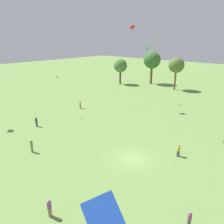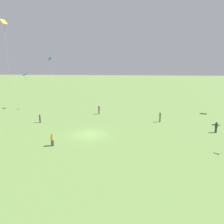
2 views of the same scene
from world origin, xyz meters
TOP-DOWN VIEW (x-y plane):
  - ground_plane at (0.00, 0.00)m, footprint 240.00×240.00m
  - tree_0 at (-31.55, 36.17)m, footprint 4.40×4.40m
  - tree_1 at (-24.15, 43.62)m, footprint 5.57×5.57m
  - tree_2 at (-14.02, 40.49)m, footprint 4.55×4.55m
  - person_0 at (9.88, -5.67)m, footprint 0.43×0.43m
  - person_1 at (-21.29, 9.62)m, footprint 0.41×0.41m
  - person_2 at (-19.21, -2.32)m, footprint 0.44×0.44m
  - person_3 at (-11.46, -7.63)m, footprint 0.37×0.37m
  - person_4 at (0.20, -12.55)m, footprint 0.47×0.47m
  - person_6 at (4.12, 4.56)m, footprint 0.66×0.66m
  - kite_0 at (-14.01, 18.32)m, footprint 1.00×1.14m
  - kite_1 at (-21.44, 4.34)m, footprint 0.84×0.84m
  - kite_6 at (-14.28, 24.49)m, footprint 0.81×0.61m

SIDE VIEW (x-z plane):
  - ground_plane at x=0.00m, z-range 0.00..0.00m
  - person_6 at x=4.12m, z-range -0.02..1.61m
  - person_0 at x=9.88m, z-range 0.01..1.60m
  - person_1 at x=-21.29m, z-range -0.01..1.70m
  - person_2 at x=-19.21m, z-range -0.01..1.73m
  - person_4 at x=0.20m, z-range 0.00..1.83m
  - person_3 at x=-11.46m, z-range 0.01..1.91m
  - tree_0 at x=-31.55m, z-range 1.89..10.23m
  - tree_2 at x=-14.02m, z-range 2.44..12.02m
  - kite_1 at x=-21.44m, z-range 3.31..11.18m
  - tree_1 at x=-24.15m, z-range 2.45..13.10m
  - kite_6 at x=-14.28m, z-range 5.41..18.36m
  - kite_0 at x=-14.01m, z-range 7.45..24.75m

